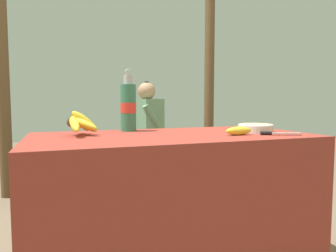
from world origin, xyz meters
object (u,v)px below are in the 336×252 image
knife (275,133)px  seated_vendor (143,129)px  loose_banana_front (239,131)px  wooden_bench (124,157)px  banana_bunch_ripe (79,123)px  support_post_near (3,75)px  serving_bowl (256,127)px  banana_bunch_green (76,147)px  support_post_far (209,80)px  water_bottle (128,107)px

knife → seated_vendor: (-0.27, 1.58, -0.11)m
loose_banana_front → wooden_bench: 1.64m
loose_banana_front → banana_bunch_ripe: bearing=161.2°
banana_bunch_ripe → loose_banana_front: bearing=-18.8°
support_post_near → seated_vendor: bearing=-14.2°
knife → serving_bowl: bearing=111.5°
serving_bowl → wooden_bench: bearing=107.2°
wooden_bench → banana_bunch_green: (-0.45, -0.00, 0.13)m
banana_bunch_ripe → support_post_far: bearing=45.5°
banana_bunch_green → loose_banana_front: bearing=-65.2°
serving_bowl → water_bottle: (-0.66, 0.30, 0.12)m
loose_banana_front → knife: loose_banana_front is taller
knife → seated_vendor: 1.61m
knife → banana_bunch_green: 1.87m
wooden_bench → banana_bunch_ripe: bearing=-110.4°
banana_bunch_ripe → seated_vendor: bearing=62.3°
support_post_far → water_bottle: bearing=-131.5°
loose_banana_front → support_post_near: (-1.34, 1.84, 0.40)m
support_post_near → support_post_far: bearing=0.0°
wooden_bench → seated_vendor: 0.33m
serving_bowl → banana_bunch_green: 1.74m
water_bottle → seated_vendor: 1.21m
loose_banana_front → knife: 0.19m
banana_bunch_ripe → serving_bowl: size_ratio=1.46×
wooden_bench → support_post_near: 1.36m
loose_banana_front → wooden_bench: size_ratio=0.09×
knife → water_bottle: bearing=166.3°
wooden_bench → serving_bowl: bearing=-72.8°
banana_bunch_green → support_post_near: size_ratio=0.10×
support_post_far → wooden_bench: bearing=-165.6°
banana_bunch_ripe → loose_banana_front: (0.76, -0.26, -0.04)m
water_bottle → support_post_near: 1.70m
seated_vendor → support_post_near: 1.39m
support_post_far → knife: bearing=-107.9°
wooden_bench → banana_bunch_green: bearing=-179.5°
wooden_bench → loose_banana_front: bearing=-80.0°
water_bottle → banana_bunch_green: 1.25m
banana_bunch_green → knife: bearing=-61.0°
wooden_bench → seated_vendor: size_ratio=1.58×
loose_banana_front → seated_vendor: size_ratio=0.14×
banana_bunch_ripe → seated_vendor: size_ratio=0.26×
banana_bunch_ripe → banana_bunch_green: size_ratio=1.20×
water_bottle → wooden_bench: 1.29m
banana_bunch_ripe → wooden_bench: (0.49, 1.31, -0.43)m
water_bottle → seated_vendor: seated_vendor is taller
water_bottle → loose_banana_front: size_ratio=2.37×
support_post_far → loose_banana_front: bearing=-113.2°
banana_bunch_ripe → banana_bunch_green: banana_bunch_ripe is taller
banana_bunch_ripe → support_post_far: (1.55, 1.58, 0.36)m
loose_banana_front → knife: size_ratio=0.76×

